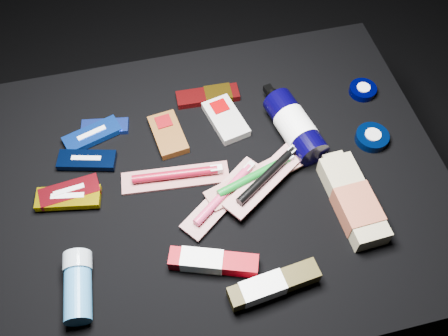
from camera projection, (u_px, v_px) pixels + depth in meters
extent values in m
plane|color=black|center=(220.00, 253.00, 1.41)|extent=(3.00, 3.00, 0.00)
cube|color=black|center=(219.00, 221.00, 1.24)|extent=(0.98, 0.78, 0.40)
cube|color=#182F98|center=(105.00, 127.00, 1.14)|extent=(0.11, 0.06, 0.01)
cube|color=white|center=(105.00, 127.00, 1.14)|extent=(0.06, 0.02, 0.01)
cube|color=#0E39A9|center=(92.00, 135.00, 1.12)|extent=(0.14, 0.08, 0.01)
cube|color=silver|center=(92.00, 135.00, 1.12)|extent=(0.07, 0.03, 0.02)
cube|color=black|center=(87.00, 160.00, 1.08)|extent=(0.13, 0.08, 0.01)
cube|color=beige|center=(87.00, 160.00, 1.08)|extent=(0.06, 0.03, 0.02)
cube|color=#B19802|center=(68.00, 198.00, 1.03)|extent=(0.14, 0.07, 0.02)
cube|color=silver|center=(68.00, 198.00, 1.03)|extent=(0.07, 0.02, 0.02)
cube|color=maroon|center=(70.00, 192.00, 1.03)|extent=(0.13, 0.06, 0.01)
cube|color=silver|center=(70.00, 191.00, 1.03)|extent=(0.06, 0.02, 0.02)
cube|color=brown|center=(168.00, 134.00, 1.12)|extent=(0.08, 0.12, 0.02)
cube|color=#67060B|center=(164.00, 124.00, 1.14)|extent=(0.04, 0.04, 0.02)
cube|color=#B6B5AE|center=(226.00, 119.00, 1.15)|extent=(0.09, 0.14, 0.02)
cube|color=#740002|center=(220.00, 109.00, 1.16)|extent=(0.04, 0.04, 0.02)
cube|color=maroon|center=(208.00, 96.00, 1.19)|extent=(0.15, 0.05, 0.02)
cube|color=#8A6711|center=(218.00, 94.00, 1.19)|extent=(0.06, 0.05, 0.02)
cylinder|color=black|center=(295.00, 126.00, 1.10)|extent=(0.10, 0.19, 0.07)
cylinder|color=white|center=(296.00, 128.00, 1.10)|extent=(0.09, 0.09, 0.07)
cylinder|color=black|center=(274.00, 96.00, 1.15)|extent=(0.03, 0.03, 0.02)
cube|color=black|center=(269.00, 91.00, 1.17)|extent=(0.02, 0.03, 0.02)
cylinder|color=black|center=(363.00, 90.00, 1.20)|extent=(0.06, 0.06, 0.02)
cylinder|color=white|center=(363.00, 90.00, 1.20)|extent=(0.03, 0.03, 0.02)
cylinder|color=black|center=(372.00, 137.00, 1.12)|extent=(0.07, 0.07, 0.02)
cylinder|color=silver|center=(372.00, 137.00, 1.12)|extent=(0.04, 0.04, 0.02)
cube|color=tan|center=(352.00, 200.00, 1.02)|extent=(0.08, 0.21, 0.04)
cube|color=#9E4E35|center=(357.00, 209.00, 1.01)|extent=(0.08, 0.10, 0.04)
cube|color=tan|center=(333.00, 160.00, 1.07)|extent=(0.05, 0.02, 0.03)
cylinder|color=teal|center=(78.00, 295.00, 0.90)|extent=(0.06, 0.10, 0.05)
cylinder|color=#8E9EA9|center=(77.00, 263.00, 0.94)|extent=(0.06, 0.04, 0.05)
cube|color=#ABA6A1|center=(176.00, 178.00, 1.07)|extent=(0.23, 0.07, 0.01)
cylinder|color=maroon|center=(175.00, 174.00, 1.06)|extent=(0.18, 0.03, 0.02)
cube|color=silver|center=(216.00, 169.00, 1.06)|extent=(0.03, 0.02, 0.01)
cube|color=beige|center=(224.00, 197.00, 1.03)|extent=(0.21, 0.17, 0.01)
cylinder|color=#BE2E59|center=(224.00, 194.00, 1.02)|extent=(0.15, 0.12, 0.02)
cube|color=beige|center=(249.00, 167.00, 1.06)|extent=(0.03, 0.03, 0.01)
cube|color=#B2ABA7|center=(254.00, 179.00, 1.05)|extent=(0.22, 0.11, 0.01)
cylinder|color=#086418|center=(254.00, 176.00, 1.04)|extent=(0.17, 0.07, 0.02)
cube|color=white|center=(288.00, 158.00, 1.06)|extent=(0.03, 0.02, 0.01)
cube|color=silver|center=(267.00, 178.00, 1.04)|extent=(0.21, 0.17, 0.01)
cylinder|color=black|center=(267.00, 175.00, 1.03)|extent=(0.16, 0.11, 0.02)
cube|color=silver|center=(293.00, 150.00, 1.07)|extent=(0.03, 0.03, 0.01)
cube|color=#8F0009|center=(214.00, 262.00, 0.95)|extent=(0.17, 0.09, 0.03)
cube|color=silver|center=(202.00, 261.00, 0.95)|extent=(0.09, 0.06, 0.03)
cube|color=#352D0E|center=(274.00, 284.00, 0.92)|extent=(0.18, 0.06, 0.03)
cube|color=white|center=(262.00, 288.00, 0.91)|extent=(0.09, 0.05, 0.03)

